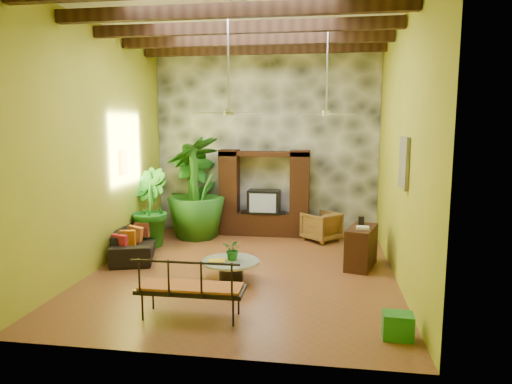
% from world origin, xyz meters
% --- Properties ---
extents(ground, '(7.00, 7.00, 0.00)m').
position_xyz_m(ground, '(0.00, 0.00, 0.00)').
color(ground, brown).
rests_on(ground, ground).
extents(ceiling, '(6.00, 7.00, 0.02)m').
position_xyz_m(ceiling, '(0.00, 0.00, 5.00)').
color(ceiling, silver).
rests_on(ceiling, back_wall).
extents(back_wall, '(6.00, 0.02, 5.00)m').
position_xyz_m(back_wall, '(0.00, 3.50, 2.50)').
color(back_wall, '#9DAA26').
rests_on(back_wall, ground).
extents(left_wall, '(0.02, 7.00, 5.00)m').
position_xyz_m(left_wall, '(-3.00, 0.00, 2.50)').
color(left_wall, '#9DAA26').
rests_on(left_wall, ground).
extents(right_wall, '(0.02, 7.00, 5.00)m').
position_xyz_m(right_wall, '(3.00, 0.00, 2.50)').
color(right_wall, '#9DAA26').
rests_on(right_wall, ground).
extents(stone_accent_wall, '(5.98, 0.10, 4.98)m').
position_xyz_m(stone_accent_wall, '(0.00, 3.44, 2.50)').
color(stone_accent_wall, '#35383C').
rests_on(stone_accent_wall, ground).
extents(ceiling_beams, '(5.95, 5.36, 0.22)m').
position_xyz_m(ceiling_beams, '(0.00, 0.00, 4.78)').
color(ceiling_beams, black).
rests_on(ceiling_beams, ceiling).
extents(entertainment_center, '(2.40, 0.55, 2.30)m').
position_xyz_m(entertainment_center, '(0.00, 3.14, 0.97)').
color(entertainment_center, black).
rests_on(entertainment_center, ground).
extents(ceiling_fan_front, '(1.28, 1.28, 1.86)m').
position_xyz_m(ceiling_fan_front, '(-0.20, -0.40, 3.40)').
color(ceiling_fan_front, silver).
rests_on(ceiling_fan_front, ceiling).
extents(ceiling_fan_back, '(1.28, 1.28, 1.86)m').
position_xyz_m(ceiling_fan_back, '(1.60, 1.20, 3.40)').
color(ceiling_fan_back, silver).
rests_on(ceiling_fan_back, ceiling).
extents(wall_art_mask, '(0.06, 0.32, 0.55)m').
position_xyz_m(wall_art_mask, '(-2.96, 1.00, 2.10)').
color(wall_art_mask, orange).
rests_on(wall_art_mask, left_wall).
extents(wall_art_painting, '(0.06, 0.70, 0.90)m').
position_xyz_m(wall_art_painting, '(2.96, -0.60, 2.30)').
color(wall_art_painting, '#2A649B').
rests_on(wall_art_painting, right_wall).
extents(sofa, '(1.46, 2.34, 0.64)m').
position_xyz_m(sofa, '(-2.65, 0.77, 0.32)').
color(sofa, black).
rests_on(sofa, ground).
extents(wicker_armchair, '(1.14, 1.14, 0.74)m').
position_xyz_m(wicker_armchair, '(1.54, 2.75, 0.37)').
color(wicker_armchair, olive).
rests_on(wicker_armchair, ground).
extents(tall_plant_a, '(1.47, 1.27, 2.35)m').
position_xyz_m(tall_plant_a, '(-1.93, 3.09, 1.17)').
color(tall_plant_a, '#195A17').
rests_on(tall_plant_a, ground).
extents(tall_plant_b, '(1.31, 1.35, 1.90)m').
position_xyz_m(tall_plant_b, '(-2.65, 1.62, 0.95)').
color(tall_plant_b, '#1B681D').
rests_on(tall_plant_b, ground).
extents(tall_plant_c, '(1.99, 1.99, 2.67)m').
position_xyz_m(tall_plant_c, '(-1.73, 2.60, 1.34)').
color(tall_plant_c, '#26681B').
rests_on(tall_plant_c, ground).
extents(coffee_table, '(1.09, 1.09, 0.40)m').
position_xyz_m(coffee_table, '(-0.14, -0.60, 0.26)').
color(coffee_table, black).
rests_on(coffee_table, ground).
extents(centerpiece_plant, '(0.45, 0.42, 0.41)m').
position_xyz_m(centerpiece_plant, '(-0.10, -0.55, 0.60)').
color(centerpiece_plant, '#195F1E').
rests_on(centerpiece_plant, coffee_table).
extents(yellow_tray, '(0.33, 0.25, 0.03)m').
position_xyz_m(yellow_tray, '(-0.38, -0.73, 0.42)').
color(yellow_tray, yellow).
rests_on(yellow_tray, coffee_table).
extents(iron_bench, '(1.66, 0.60, 0.57)m').
position_xyz_m(iron_bench, '(-0.40, -2.41, 0.53)').
color(iron_bench, black).
rests_on(iron_bench, ground).
extents(side_console, '(0.76, 1.16, 0.86)m').
position_xyz_m(side_console, '(2.38, 0.64, 0.43)').
color(side_console, '#3A1F12').
rests_on(side_console, ground).
extents(green_bin, '(0.43, 0.33, 0.36)m').
position_xyz_m(green_bin, '(2.65, -2.59, 0.18)').
color(green_bin, '#207830').
rests_on(green_bin, ground).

